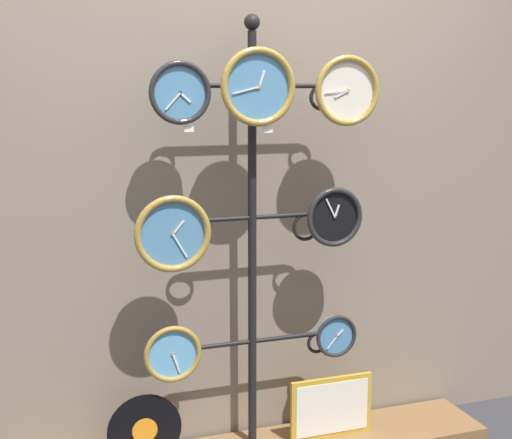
% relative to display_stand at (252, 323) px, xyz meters
% --- Properties ---
extents(shop_wall, '(4.40, 0.04, 2.80)m').
position_rel_display_stand_xyz_m(shop_wall, '(0.00, 0.16, 0.77)').
color(shop_wall, gray).
rests_on(shop_wall, ground_plane).
extents(display_stand, '(0.75, 0.42, 1.95)m').
position_rel_display_stand_xyz_m(display_stand, '(0.00, 0.00, 0.00)').
color(display_stand, black).
rests_on(display_stand, ground_plane).
extents(clock_top_left, '(0.25, 0.04, 0.25)m').
position_rel_display_stand_xyz_m(clock_top_left, '(-0.33, -0.08, 1.00)').
color(clock_top_left, '#4C84B2').
extents(clock_top_center, '(0.32, 0.04, 0.32)m').
position_rel_display_stand_xyz_m(clock_top_center, '(-0.01, -0.12, 1.03)').
color(clock_top_center, '#4C84B2').
extents(clock_top_right, '(0.30, 0.04, 0.30)m').
position_rel_display_stand_xyz_m(clock_top_right, '(0.39, -0.10, 1.01)').
color(clock_top_right, silver).
extents(clock_middle_left, '(0.31, 0.04, 0.31)m').
position_rel_display_stand_xyz_m(clock_middle_left, '(-0.38, -0.12, 0.45)').
color(clock_middle_left, '#4C84B2').
extents(clock_middle_right, '(0.26, 0.04, 0.26)m').
position_rel_display_stand_xyz_m(clock_middle_right, '(0.35, -0.08, 0.47)').
color(clock_middle_right, black).
extents(clock_bottom_left, '(0.25, 0.04, 0.25)m').
position_rel_display_stand_xyz_m(clock_bottom_left, '(-0.38, -0.08, -0.07)').
color(clock_bottom_left, '#60A8DB').
extents(clock_bottom_right, '(0.20, 0.04, 0.20)m').
position_rel_display_stand_xyz_m(clock_bottom_right, '(0.37, -0.09, -0.07)').
color(clock_bottom_right, '#4C84B2').
extents(vinyl_record, '(0.32, 0.01, 0.32)m').
position_rel_display_stand_xyz_m(vinyl_record, '(-0.50, -0.04, -0.41)').
color(vinyl_record, black).
rests_on(vinyl_record, low_shelf).
extents(picture_frame, '(0.40, 0.02, 0.29)m').
position_rel_display_stand_xyz_m(picture_frame, '(0.36, -0.07, -0.42)').
color(picture_frame, gold).
rests_on(picture_frame, low_shelf).
extents(price_tag_upper, '(0.04, 0.00, 0.03)m').
position_rel_display_stand_xyz_m(price_tag_upper, '(-0.29, -0.08, 0.86)').
color(price_tag_upper, white).
extents(price_tag_mid, '(0.04, 0.00, 0.03)m').
position_rel_display_stand_xyz_m(price_tag_mid, '(0.03, -0.12, 0.86)').
color(price_tag_mid, white).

